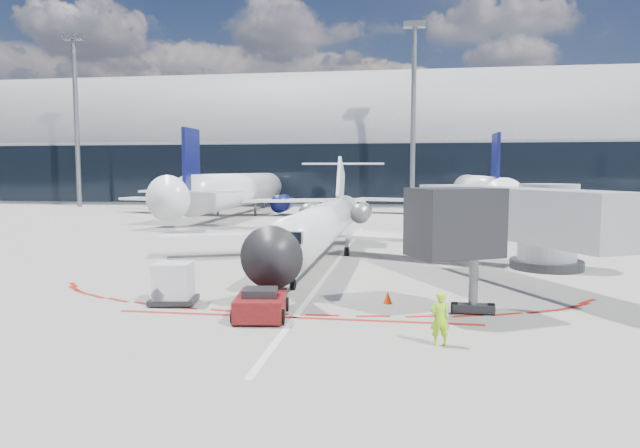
# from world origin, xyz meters

# --- Properties ---
(ground) EXTENTS (260.00, 260.00, 0.00)m
(ground) POSITION_xyz_m (0.00, 0.00, 0.00)
(ground) COLOR gray
(ground) RESTS_ON ground
(apron_centerline) EXTENTS (0.25, 40.00, 0.01)m
(apron_centerline) POSITION_xyz_m (0.00, 2.00, 0.01)
(apron_centerline) COLOR silver
(apron_centerline) RESTS_ON ground
(apron_stop_bar) EXTENTS (14.00, 0.25, 0.01)m
(apron_stop_bar) POSITION_xyz_m (0.00, -11.50, 0.01)
(apron_stop_bar) COLOR maroon
(apron_stop_bar) RESTS_ON ground
(terminal_building) EXTENTS (150.00, 24.15, 24.00)m
(terminal_building) POSITION_xyz_m (0.00, 64.97, 8.52)
(terminal_building) COLOR gray
(terminal_building) RESTS_ON ground
(jet_bridge) EXTENTS (10.03, 15.20, 4.90)m
(jet_bridge) POSITION_xyz_m (9.79, -3.01, 3.01)
(jet_bridge) COLOR #94979C
(jet_bridge) RESTS_ON ground
(light_mast_west) EXTENTS (0.70, 0.70, 25.00)m
(light_mast_west) POSITION_xyz_m (-45.00, 48.00, 12.50)
(light_mast_west) COLOR slate
(light_mast_west) RESTS_ON ground
(light_mast_centre) EXTENTS (0.70, 0.70, 25.00)m
(light_mast_centre) POSITION_xyz_m (5.00, 48.00, 12.50)
(light_mast_centre) COLOR slate
(light_mast_centre) RESTS_ON ground
(regional_jet) EXTENTS (21.51, 26.52, 6.64)m
(regional_jet) POSITION_xyz_m (-1.04, 3.09, 2.22)
(regional_jet) COLOR white
(regional_jet) RESTS_ON ground
(pushback_tug) EXTENTS (2.24, 4.60, 1.17)m
(pushback_tug) POSITION_xyz_m (-1.26, -11.67, 0.52)
(pushback_tug) COLOR #510B0D
(pushback_tug) RESTS_ON ground
(ramp_worker) EXTENTS (0.70, 0.53, 1.75)m
(ramp_worker) POSITION_xyz_m (5.22, -14.16, 0.87)
(ramp_worker) COLOR #9FED19
(ramp_worker) RESTS_ON ground
(uld_container) EXTENTS (2.06, 1.83, 1.74)m
(uld_container) POSITION_xyz_m (-5.42, -10.03, 0.86)
(uld_container) COLOR black
(uld_container) RESTS_ON ground
(safety_cone_left) EXTENTS (0.37, 0.37, 0.52)m
(safety_cone_left) POSITION_xyz_m (-5.04, -9.30, 0.26)
(safety_cone_left) COLOR #FF3905
(safety_cone_left) RESTS_ON ground
(safety_cone_right) EXTENTS (0.38, 0.38, 0.52)m
(safety_cone_right) POSITION_xyz_m (3.42, -8.66, 0.26)
(safety_cone_right) COLOR #FF3905
(safety_cone_right) RESTS_ON ground
(bg_airliner_0) EXTENTS (37.22, 39.41, 12.04)m
(bg_airliner_0) POSITION_xyz_m (-16.70, 37.19, 6.02)
(bg_airliner_0) COLOR white
(bg_airliner_0) RESTS_ON ground
(bg_airliner_1) EXTENTS (35.51, 37.60, 11.49)m
(bg_airliner_1) POSITION_xyz_m (12.88, 41.58, 5.74)
(bg_airliner_1) COLOR white
(bg_airliner_1) RESTS_ON ground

